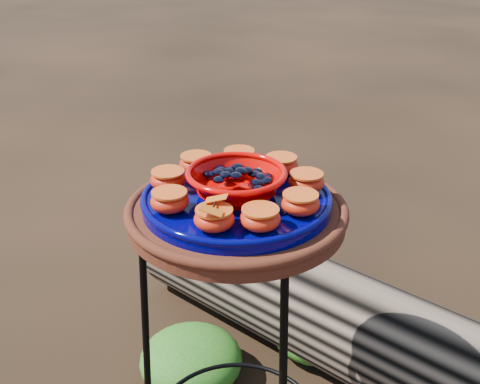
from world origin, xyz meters
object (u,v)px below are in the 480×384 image
Objects in this scene: plant_stand at (237,357)px; cobalt_plate at (236,201)px; red_bowl at (236,183)px; terracotta_saucer at (236,214)px; driftwood_log at (378,338)px.

cobalt_plate is at bearing 0.00° from plant_stand.
terracotta_saucer is at bearing 0.00° from red_bowl.
driftwood_log is (0.17, 0.47, -0.56)m from terracotta_saucer.
cobalt_plate is 2.00× the size of red_bowl.
driftwood_log is at bearing 70.63° from red_bowl.
plant_stand is 0.44m from red_bowl.
terracotta_saucer reaches higher than driftwood_log.
red_bowl is (0.00, 0.00, 0.44)m from plant_stand.
plant_stand reaches higher than driftwood_log.
terracotta_saucer is 2.33× the size of red_bowl.
cobalt_plate is at bearing -109.37° from driftwood_log.
red_bowl is at bearing 0.00° from terracotta_saucer.
plant_stand is 0.40m from cobalt_plate.
driftwood_log is at bearing 70.63° from terracotta_saucer.
red_bowl reaches higher than driftwood_log.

